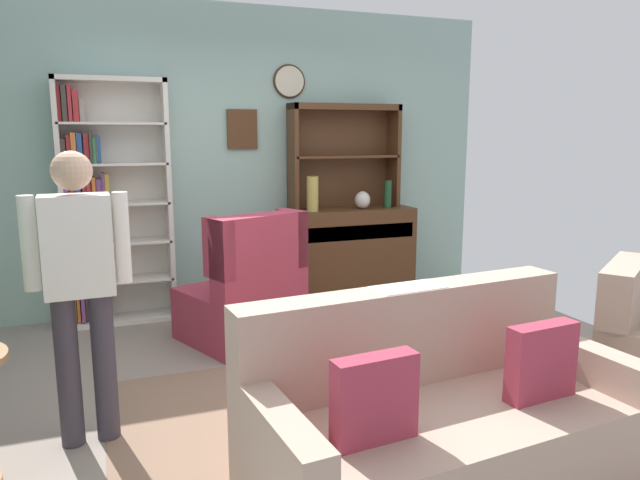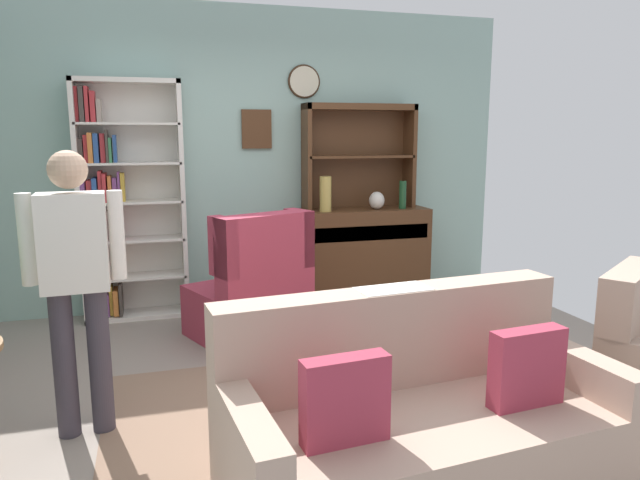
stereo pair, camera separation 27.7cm
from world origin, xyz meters
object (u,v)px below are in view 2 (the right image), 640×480
wingback_chair (252,294)px  bookshelf (122,203)px  bottle_wine (403,195)px  couch_floral (419,427)px  sideboard_hutch (358,142)px  coffee_table (391,350)px  sideboard (361,250)px  book_stack (403,329)px  person_reading (76,274)px  vase_round (377,200)px  vase_tall (325,194)px

wingback_chair → bookshelf: bearing=136.8°
bookshelf → bottle_wine: (2.59, -0.17, 0.01)m
couch_floral → bottle_wine: bearing=67.6°
sideboard_hutch → coffee_table: bearing=-104.8°
bookshelf → sideboard: bookshelf is taller
sideboard → book_stack: size_ratio=8.07×
bottle_wine → sideboard_hutch: bearing=153.0°
coffee_table → book_stack: size_ratio=4.96×
person_reading → coffee_table: bearing=-5.5°
coffee_table → book_stack: book_stack is taller
vase_round → book_stack: (-0.63, -2.07, -0.55)m
couch_floral → wingback_chair: wingback_chair is taller
vase_round → couch_floral: bearing=-107.8°
book_stack → couch_floral: bearing=-109.7°
sideboard_hutch → person_reading: 3.26m
bookshelf → vase_tall: bookshelf is taller
sideboard → coffee_table: size_ratio=1.62×
sideboard → person_reading: person_reading is taller
sideboard → couch_floral: sideboard is taller
coffee_table → bookshelf: bearing=124.9°
wingback_chair → person_reading: size_ratio=0.67×
sideboard → person_reading: size_ratio=0.83×
vase_tall → bottle_wine: bearing=-0.7°
sideboard_hutch → wingback_chair: (-1.22, -0.95, -1.18)m
couch_floral → coffee_table: bearing=75.5°
bookshelf → sideboard_hutch: (2.20, 0.03, 0.52)m
bookshelf → couch_floral: bearing=-66.1°
sideboard_hutch → couch_floral: (-0.82, -3.14, -1.25)m
bookshelf → sideboard: (2.20, -0.08, -0.53)m
coffee_table → bottle_wine: bearing=64.7°
bottle_wine → couch_floral: size_ratio=0.14×
couch_floral → bookshelf: bearing=113.9°
vase_round → bottle_wine: size_ratio=0.63×
sideboard_hutch → vase_round: sideboard_hutch is taller
vase_tall → person_reading: person_reading is taller
bottle_wine → person_reading: 3.38m
vase_round → couch_floral: vase_round is taller
sideboard_hutch → coffee_table: 2.68m
vase_tall → coffee_table: size_ratio=0.41×
wingback_chair → coffee_table: bearing=-65.9°
vase_round → person_reading: bearing=-141.7°
person_reading → vase_tall: bearing=44.7°
sideboard → coffee_table: sideboard is taller
vase_tall → couch_floral: size_ratio=0.18×
sideboard → person_reading: (-2.36, -2.04, 0.40)m
couch_floral → vase_round: bearing=72.2°
vase_round → book_stack: size_ratio=1.05×
vase_tall → couch_floral: 3.08m
sideboard_hutch → vase_tall: (-0.39, -0.19, -0.48)m
bookshelf → vase_tall: (1.81, -0.16, 0.04)m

